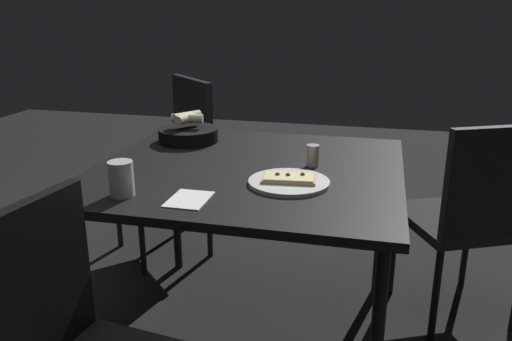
{
  "coord_description": "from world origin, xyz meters",
  "views": [
    {
      "loc": [
        1.8,
        0.47,
        1.33
      ],
      "look_at": [
        0.07,
        0.05,
        0.75
      ],
      "focal_mm": 36.46,
      "sensor_mm": 36.0,
      "label": 1
    }
  ],
  "objects_px": {
    "pepper_shaker": "(313,157)",
    "chair_spare": "(175,159)",
    "beer_glass": "(121,181)",
    "dining_table": "(248,180)",
    "pizza_plate": "(289,181)",
    "chair_far": "(472,211)",
    "bread_basket": "(188,133)"
  },
  "relations": [
    {
      "from": "pizza_plate",
      "to": "bread_basket",
      "type": "bearing_deg",
      "value": -130.53
    },
    {
      "from": "beer_glass",
      "to": "pepper_shaker",
      "type": "height_order",
      "value": "beer_glass"
    },
    {
      "from": "dining_table",
      "to": "chair_spare",
      "type": "bearing_deg",
      "value": -140.04
    },
    {
      "from": "pizza_plate",
      "to": "chair_spare",
      "type": "height_order",
      "value": "chair_spare"
    },
    {
      "from": "pepper_shaker",
      "to": "chair_spare",
      "type": "height_order",
      "value": "chair_spare"
    },
    {
      "from": "bread_basket",
      "to": "chair_spare",
      "type": "bearing_deg",
      "value": -149.67
    },
    {
      "from": "bread_basket",
      "to": "pepper_shaker",
      "type": "relative_size",
      "value": 3.21
    },
    {
      "from": "chair_far",
      "to": "chair_spare",
      "type": "height_order",
      "value": "chair_spare"
    },
    {
      "from": "pizza_plate",
      "to": "beer_glass",
      "type": "relative_size",
      "value": 2.43
    },
    {
      "from": "bread_basket",
      "to": "chair_far",
      "type": "relative_size",
      "value": 0.29
    },
    {
      "from": "pizza_plate",
      "to": "beer_glass",
      "type": "distance_m",
      "value": 0.55
    },
    {
      "from": "dining_table",
      "to": "bread_basket",
      "type": "distance_m",
      "value": 0.47
    },
    {
      "from": "pizza_plate",
      "to": "bread_basket",
      "type": "distance_m",
      "value": 0.71
    },
    {
      "from": "bread_basket",
      "to": "chair_far",
      "type": "height_order",
      "value": "chair_far"
    },
    {
      "from": "pepper_shaker",
      "to": "chair_spare",
      "type": "distance_m",
      "value": 1.08
    },
    {
      "from": "dining_table",
      "to": "beer_glass",
      "type": "bearing_deg",
      "value": -38.27
    },
    {
      "from": "beer_glass",
      "to": "pizza_plate",
      "type": "bearing_deg",
      "value": 115.15
    },
    {
      "from": "pizza_plate",
      "to": "pepper_shaker",
      "type": "distance_m",
      "value": 0.23
    },
    {
      "from": "chair_spare",
      "to": "bread_basket",
      "type": "bearing_deg",
      "value": 30.33
    },
    {
      "from": "bread_basket",
      "to": "pepper_shaker",
      "type": "distance_m",
      "value": 0.63
    },
    {
      "from": "dining_table",
      "to": "pepper_shaker",
      "type": "height_order",
      "value": "pepper_shaker"
    },
    {
      "from": "pizza_plate",
      "to": "bread_basket",
      "type": "height_order",
      "value": "bread_basket"
    },
    {
      "from": "pizza_plate",
      "to": "pepper_shaker",
      "type": "xyz_separation_m",
      "value": [
        -0.22,
        0.05,
        0.03
      ]
    },
    {
      "from": "pepper_shaker",
      "to": "chair_spare",
      "type": "xyz_separation_m",
      "value": [
        -0.64,
        -0.82,
        -0.25
      ]
    },
    {
      "from": "dining_table",
      "to": "pizza_plate",
      "type": "height_order",
      "value": "pizza_plate"
    },
    {
      "from": "bread_basket",
      "to": "chair_spare",
      "type": "height_order",
      "value": "chair_spare"
    },
    {
      "from": "dining_table",
      "to": "bread_basket",
      "type": "bearing_deg",
      "value": -130.14
    },
    {
      "from": "bread_basket",
      "to": "pepper_shaker",
      "type": "xyz_separation_m",
      "value": [
        0.23,
        0.59,
        -0.0
      ]
    },
    {
      "from": "pepper_shaker",
      "to": "chair_far",
      "type": "distance_m",
      "value": 0.73
    },
    {
      "from": "dining_table",
      "to": "chair_far",
      "type": "xyz_separation_m",
      "value": [
        -0.32,
        0.86,
        -0.17
      ]
    },
    {
      "from": "bread_basket",
      "to": "chair_far",
      "type": "xyz_separation_m",
      "value": [
        -0.02,
        1.21,
        -0.26
      ]
    },
    {
      "from": "pepper_shaker",
      "to": "beer_glass",
      "type": "bearing_deg",
      "value": -50.07
    }
  ]
}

